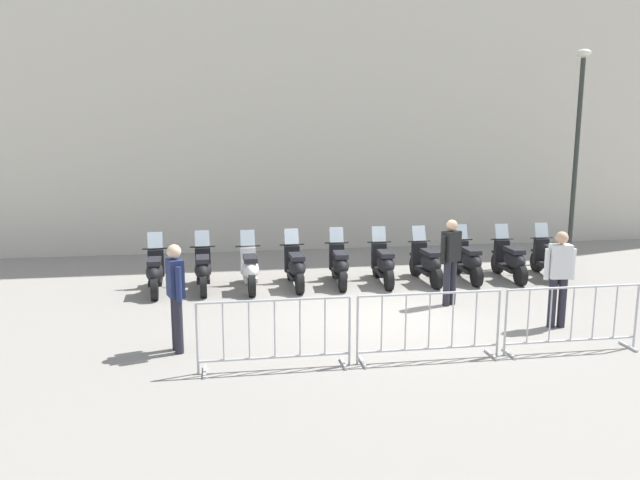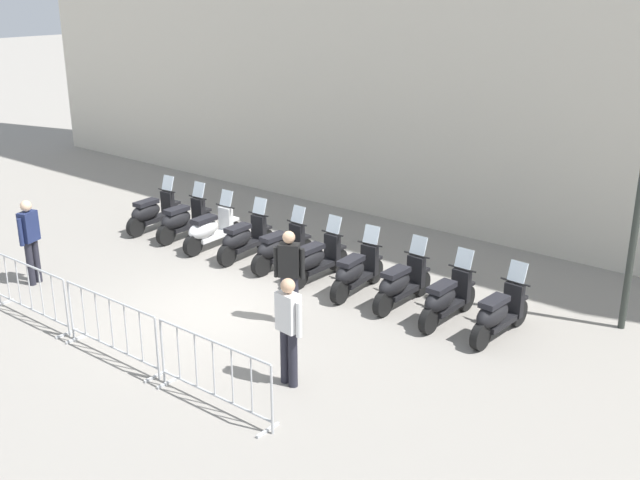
{
  "view_description": "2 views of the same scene",
  "coord_description": "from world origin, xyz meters",
  "px_view_note": "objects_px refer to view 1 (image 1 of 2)",
  "views": [
    {
      "loc": [
        -1.48,
        -11.18,
        3.49
      ],
      "look_at": [
        -1.24,
        2.39,
        1.0
      ],
      "focal_mm": 34.2,
      "sensor_mm": 36.0,
      "label": 1
    },
    {
      "loc": [
        10.73,
        -7.62,
        6.0
      ],
      "look_at": [
        0.37,
        2.18,
        0.93
      ],
      "focal_mm": 43.3,
      "sensor_mm": 36.0,
      "label": 2
    }
  ],
  "objects_px": {
    "motorcycle_0": "(155,273)",
    "street_lamp": "(578,135)",
    "motorcycle_2": "(250,270)",
    "barrier_segment_2": "(572,319)",
    "motorcycle_1": "(203,270)",
    "motorcycle_8": "(511,261)",
    "barrier_segment_0": "(275,335)",
    "officer_mid_plaza": "(451,257)",
    "motorcycle_9": "(550,259)",
    "officer_near_row_end": "(176,292)",
    "motorcycle_7": "(468,262)",
    "barrier_segment_1": "(429,327)",
    "motorcycle_6": "(427,263)",
    "motorcycle_4": "(339,266)",
    "motorcycle_5": "(384,265)",
    "officer_by_barriers": "(559,274)",
    "motorcycle_3": "(296,268)"
  },
  "relations": [
    {
      "from": "barrier_segment_1",
      "to": "street_lamp",
      "type": "height_order",
      "value": "street_lamp"
    },
    {
      "from": "barrier_segment_0",
      "to": "officer_near_row_end",
      "type": "bearing_deg",
      "value": 154.47
    },
    {
      "from": "barrier_segment_2",
      "to": "motorcycle_1",
      "type": "bearing_deg",
      "value": 149.55
    },
    {
      "from": "barrier_segment_0",
      "to": "officer_near_row_end",
      "type": "relative_size",
      "value": 1.29
    },
    {
      "from": "motorcycle_0",
      "to": "street_lamp",
      "type": "height_order",
      "value": "street_lamp"
    },
    {
      "from": "officer_near_row_end",
      "to": "motorcycle_7",
      "type": "bearing_deg",
      "value": 37.72
    },
    {
      "from": "barrier_segment_0",
      "to": "motorcycle_0",
      "type": "bearing_deg",
      "value": 123.38
    },
    {
      "from": "motorcycle_5",
      "to": "officer_by_barriers",
      "type": "relative_size",
      "value": 1.0
    },
    {
      "from": "motorcycle_2",
      "to": "barrier_segment_2",
      "type": "distance_m",
      "value": 6.66
    },
    {
      "from": "barrier_segment_1",
      "to": "barrier_segment_2",
      "type": "distance_m",
      "value": 2.34
    },
    {
      "from": "motorcycle_5",
      "to": "motorcycle_6",
      "type": "distance_m",
      "value": 1.02
    },
    {
      "from": "motorcycle_6",
      "to": "motorcycle_9",
      "type": "distance_m",
      "value": 3.01
    },
    {
      "from": "motorcycle_4",
      "to": "street_lamp",
      "type": "distance_m",
      "value": 7.34
    },
    {
      "from": "motorcycle_4",
      "to": "barrier_segment_0",
      "type": "bearing_deg",
      "value": -103.69
    },
    {
      "from": "motorcycle_6",
      "to": "motorcycle_9",
      "type": "height_order",
      "value": "same"
    },
    {
      "from": "motorcycle_8",
      "to": "motorcycle_9",
      "type": "bearing_deg",
      "value": 8.37
    },
    {
      "from": "motorcycle_5",
      "to": "officer_by_barriers",
      "type": "xyz_separation_m",
      "value": [
        2.71,
        -3.09,
        0.53
      ]
    },
    {
      "from": "barrier_segment_2",
      "to": "officer_mid_plaza",
      "type": "bearing_deg",
      "value": 117.15
    },
    {
      "from": "motorcycle_2",
      "to": "barrier_segment_2",
      "type": "xyz_separation_m",
      "value": [
        5.44,
        -3.84,
        0.07
      ]
    },
    {
      "from": "barrier_segment_0",
      "to": "motorcycle_5",
      "type": "bearing_deg",
      "value": 66.09
    },
    {
      "from": "motorcycle_7",
      "to": "motorcycle_0",
      "type": "bearing_deg",
      "value": -172.0
    },
    {
      "from": "officer_near_row_end",
      "to": "officer_by_barriers",
      "type": "relative_size",
      "value": 1.0
    },
    {
      "from": "motorcycle_1",
      "to": "barrier_segment_2",
      "type": "bearing_deg",
      "value": -30.45
    },
    {
      "from": "motorcycle_1",
      "to": "motorcycle_7",
      "type": "height_order",
      "value": "same"
    },
    {
      "from": "motorcycle_7",
      "to": "officer_near_row_end",
      "type": "distance_m",
      "value": 7.3
    },
    {
      "from": "motorcycle_1",
      "to": "motorcycle_8",
      "type": "relative_size",
      "value": 1.0
    },
    {
      "from": "motorcycle_7",
      "to": "street_lamp",
      "type": "bearing_deg",
      "value": 33.27
    },
    {
      "from": "motorcycle_0",
      "to": "barrier_segment_2",
      "type": "relative_size",
      "value": 0.77
    },
    {
      "from": "motorcycle_0",
      "to": "barrier_segment_1",
      "type": "relative_size",
      "value": 0.77
    },
    {
      "from": "officer_near_row_end",
      "to": "officer_mid_plaza",
      "type": "relative_size",
      "value": 1.0
    },
    {
      "from": "motorcycle_9",
      "to": "officer_mid_plaza",
      "type": "height_order",
      "value": "officer_mid_plaza"
    },
    {
      "from": "motorcycle_5",
      "to": "officer_mid_plaza",
      "type": "bearing_deg",
      "value": -56.33
    },
    {
      "from": "motorcycle_6",
      "to": "officer_by_barriers",
      "type": "bearing_deg",
      "value": -61.96
    },
    {
      "from": "motorcycle_8",
      "to": "barrier_segment_1",
      "type": "relative_size",
      "value": 0.77
    },
    {
      "from": "motorcycle_3",
      "to": "barrier_segment_1",
      "type": "distance_m",
      "value": 4.82
    },
    {
      "from": "motorcycle_1",
      "to": "motorcycle_9",
      "type": "distance_m",
      "value": 8.05
    },
    {
      "from": "barrier_segment_1",
      "to": "barrier_segment_2",
      "type": "height_order",
      "value": "same"
    },
    {
      "from": "officer_by_barriers",
      "to": "motorcycle_9",
      "type": "bearing_deg",
      "value": 70.23
    },
    {
      "from": "motorcycle_2",
      "to": "barrier_segment_0",
      "type": "bearing_deg",
      "value": -79.95
    },
    {
      "from": "motorcycle_0",
      "to": "motorcycle_9",
      "type": "xyz_separation_m",
      "value": [
        8.97,
        1.19,
        0.0
      ]
    },
    {
      "from": "motorcycle_0",
      "to": "motorcycle_9",
      "type": "bearing_deg",
      "value": 7.53
    },
    {
      "from": "officer_near_row_end",
      "to": "officer_mid_plaza",
      "type": "bearing_deg",
      "value": 27.07
    },
    {
      "from": "barrier_segment_0",
      "to": "officer_mid_plaza",
      "type": "xyz_separation_m",
      "value": [
        3.3,
        3.25,
        0.45
      ]
    },
    {
      "from": "officer_near_row_end",
      "to": "officer_mid_plaza",
      "type": "height_order",
      "value": "same"
    },
    {
      "from": "motorcycle_8",
      "to": "motorcycle_2",
      "type": "bearing_deg",
      "value": -172.46
    },
    {
      "from": "motorcycle_6",
      "to": "motorcycle_7",
      "type": "xyz_separation_m",
      "value": [
        0.98,
        0.18,
        0.0
      ]
    },
    {
      "from": "motorcycle_1",
      "to": "motorcycle_9",
      "type": "bearing_deg",
      "value": 7.03
    },
    {
      "from": "motorcycle_4",
      "to": "motorcycle_9",
      "type": "distance_m",
      "value": 5.03
    },
    {
      "from": "motorcycle_3",
      "to": "motorcycle_5",
      "type": "bearing_deg",
      "value": 8.06
    },
    {
      "from": "barrier_segment_1",
      "to": "street_lamp",
      "type": "bearing_deg",
      "value": 53.9
    }
  ]
}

